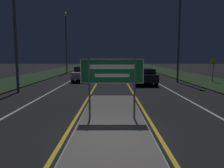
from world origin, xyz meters
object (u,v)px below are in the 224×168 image
highway_sign (112,74)px  car_receding_0 (143,76)px  car_receding_1 (133,70)px  car_approaching_1 (95,68)px  car_approaching_0 (83,73)px  warning_sign (213,68)px  streetlight_left_far (66,37)px  streetlight_right_near (180,20)px  streetlight_left_near (14,0)px

highway_sign → car_receding_0: size_ratio=0.52×
car_receding_1 → car_approaching_1: (-5.45, 6.24, -0.05)m
car_approaching_0 → car_approaching_1: size_ratio=0.93×
warning_sign → car_approaching_1: bearing=129.9°
streetlight_left_far → streetlight_right_near: streetlight_right_near is taller
streetlight_left_near → car_receding_1: 17.55m
car_approaching_1 → warning_sign: 18.89m
highway_sign → streetlight_left_near: bearing=133.2°
streetlight_left_far → car_receding_0: 16.83m
streetlight_left_near → car_approaching_1: size_ratio=2.15×
car_approaching_0 → streetlight_left_near: bearing=-114.7°
car_receding_1 → warning_sign: warning_sign is taller
streetlight_left_near → streetlight_left_far: bearing=91.2°
streetlight_left_near → car_approaching_1: 21.30m
highway_sign → car_approaching_0: 14.47m
streetlight_left_near → streetlight_left_far: size_ratio=1.15×
streetlight_right_near → car_approaching_0: 10.51m
streetlight_left_far → car_approaching_1: bearing=31.9°
car_approaching_1 → warning_sign: size_ratio=2.18×
streetlight_left_near → car_approaching_0: streetlight_left_near is taller
car_approaching_0 → warning_sign: (12.33, -1.60, 0.62)m
car_receding_0 → car_receding_1: size_ratio=0.93×
car_approaching_0 → highway_sign: bearing=-78.4°
highway_sign → streetlight_right_near: (6.26, 12.95, 4.06)m
car_receding_0 → car_receding_1: (0.01, 9.40, 0.02)m
streetlight_right_near → car_receding_0: streetlight_right_near is taller
streetlight_left_near → streetlight_left_far: 17.83m
car_approaching_0 → warning_sign: warning_sign is taller
streetlight_left_far → car_receding_0: streetlight_left_far is taller
highway_sign → streetlight_left_far: size_ratio=0.26×
highway_sign → car_receding_0: 11.78m
car_receding_1 → highway_sign: bearing=-97.6°
streetlight_left_far → warning_sign: streetlight_left_far is taller
streetlight_right_near → highway_sign: bearing=-115.8°
car_receding_0 → warning_sign: warning_sign is taller
streetlight_left_far → streetlight_right_near: bearing=-41.8°
streetlight_right_near → car_receding_0: size_ratio=2.14×
car_receding_0 → car_approaching_1: 16.56m
streetlight_right_near → car_approaching_1: (-8.92, 14.09, -5.06)m
streetlight_left_far → car_approaching_0: streetlight_left_far is taller
highway_sign → streetlight_left_far: streetlight_left_far is taller
car_receding_0 → car_receding_1: bearing=90.0°
car_receding_0 → car_approaching_0: bearing=154.2°
warning_sign → streetlight_left_near: bearing=-159.7°
highway_sign → car_receding_0: bearing=76.3°
car_receding_1 → warning_sign: size_ratio=2.18×
streetlight_left_near → car_receding_1: bearing=57.2°
car_approaching_0 → car_approaching_1: car_approaching_0 is taller
streetlight_left_far → streetlight_right_near: (12.95, -11.59, 0.43)m
highway_sign → car_approaching_1: 27.19m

